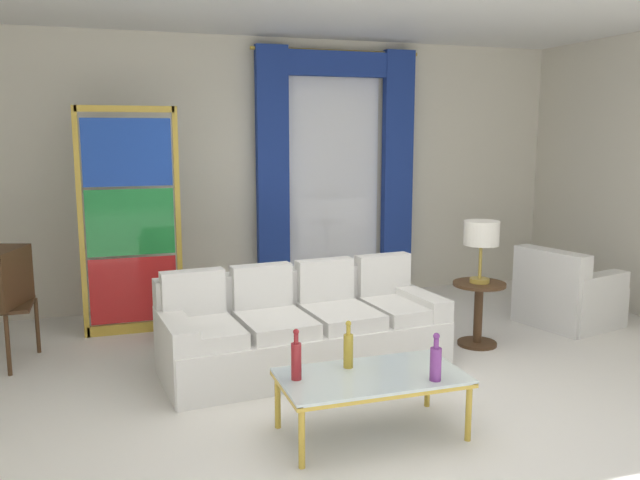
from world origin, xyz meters
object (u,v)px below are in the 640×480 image
Objects in this scene: peacock_figurine at (182,320)px; round_side_table at (478,308)px; armchair_white at (566,297)px; table_lamp_brass at (481,236)px; couch_white_long at (301,330)px; bottle_blue_decanter at (348,349)px; bottle_amber_squat at (296,359)px; stained_glass_divider at (131,227)px; coffee_table at (371,380)px; bottle_crystal_tall at (436,362)px.

round_side_table is at bearing -19.51° from peacock_figurine.
armchair_white is 3.86m from peacock_figurine.
armchair_white is at bearing 13.67° from round_side_table.
table_lamp_brass reaches higher than peacock_figurine.
couch_white_long reaches higher than bottle_blue_decanter.
couch_white_long is 1.39m from bottle_amber_squat.
bottle_blue_decanter is at bearing -67.93° from peacock_figurine.
couch_white_long is at bearing -46.70° from stained_glass_divider.
armchair_white is (2.85, 1.66, -0.09)m from coffee_table.
peacock_figurine is (-0.96, 2.28, -0.15)m from coffee_table.
coffee_table is 0.52m from bottle_amber_squat.
couch_white_long reaches higher than peacock_figurine.
armchair_white reaches higher than round_side_table.
stained_glass_divider is (-4.21, 1.09, 0.77)m from armchair_white.
bottle_crystal_tall is at bearing -129.28° from table_lamp_brass.
bottle_crystal_tall is 3.14m from armchair_white.
bottle_amber_squat reaches higher than bottle_crystal_tall.
round_side_table is (2.12, 1.30, -0.19)m from bottle_amber_squat.
armchair_white is at bearing 5.60° from couch_white_long.
bottle_crystal_tall is 0.32× the size of armchair_white.
table_lamp_brass is (2.12, 1.30, 0.48)m from bottle_amber_squat.
coffee_table is at bearing -58.92° from bottle_blue_decanter.
peacock_figurine is 2.87m from table_lamp_brass.
bottle_amber_squat reaches higher than bottle_blue_decanter.
stained_glass_divider is at bearing 116.02° from bottle_blue_decanter.
coffee_table is at bearing -8.04° from bottle_amber_squat.
table_lamp_brass is (-0.00, 0.00, 0.67)m from round_side_table.
armchair_white reaches higher than coffee_table.
couch_white_long is 4.04× the size of round_side_table.
coffee_table is at bearing -140.21° from table_lamp_brass.
bottle_blue_decanter is 1.03× the size of bottle_crystal_tall.
table_lamp_brass is at bearing 50.72° from bottle_crystal_tall.
bottle_blue_decanter is at bearing -145.36° from table_lamp_brass.
coffee_table is 1.21× the size of armchair_white.
coffee_table is 3.71× the size of bottle_blue_decanter.
bottle_amber_squat is at bearing -148.61° from table_lamp_brass.
table_lamp_brass is at bearing 31.39° from bottle_amber_squat.
couch_white_long is at bearing 72.09° from bottle_amber_squat.
round_side_table is at bearing 31.39° from bottle_amber_squat.
coffee_table is (0.06, -1.37, 0.07)m from couch_white_long.
bottle_blue_decanter is 0.33× the size of armchair_white.
stained_glass_divider reaches higher than couch_white_long.
coffee_table is 2.48m from peacock_figurine.
bottle_amber_squat reaches higher than peacock_figurine.
bottle_amber_squat is 2.53m from table_lamp_brass.
couch_white_long reaches higher than bottle_crystal_tall.
couch_white_long is at bearing -45.54° from peacock_figurine.
stained_glass_divider is at bearing 155.21° from table_lamp_brass.
couch_white_long is 1.23m from bottle_blue_decanter.
stained_glass_divider is (-1.30, 1.38, 0.75)m from couch_white_long.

